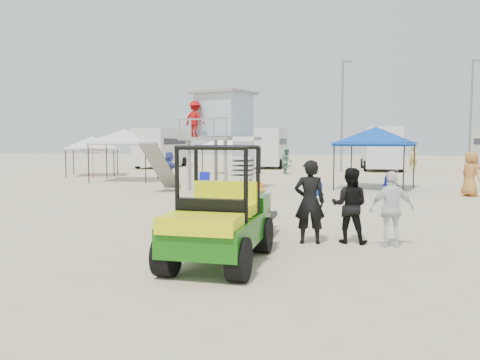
% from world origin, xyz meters
% --- Properties ---
extents(ground, '(140.00, 140.00, 0.00)m').
position_xyz_m(ground, '(0.00, 0.00, 0.00)').
color(ground, beige).
rests_on(ground, ground).
extents(utility_cart, '(1.51, 2.81, 2.10)m').
position_xyz_m(utility_cart, '(0.65, 0.30, 0.98)').
color(utility_cart, '#145A0E').
rests_on(utility_cart, ground).
extents(surf_trailer, '(1.31, 2.33, 2.04)m').
position_xyz_m(surf_trailer, '(0.66, 2.64, 0.83)').
color(surf_trailer, black).
rests_on(surf_trailer, ground).
extents(man_left, '(0.72, 0.52, 1.82)m').
position_xyz_m(man_left, '(2.17, 2.34, 0.91)').
color(man_left, black).
rests_on(man_left, ground).
extents(man_mid, '(0.88, 0.73, 1.64)m').
position_xyz_m(man_mid, '(3.02, 2.59, 0.82)').
color(man_mid, black).
rests_on(man_mid, ground).
extents(man_right, '(1.00, 0.62, 1.60)m').
position_xyz_m(man_right, '(3.87, 2.34, 0.80)').
color(man_right, white).
rests_on(man_right, ground).
extents(lifeguard_tower, '(3.53, 3.53, 4.34)m').
position_xyz_m(lifeguard_tower, '(-2.53, 12.84, 3.23)').
color(lifeguard_tower, gray).
rests_on(lifeguard_tower, ground).
extents(canopy_blue, '(3.94, 3.94, 3.29)m').
position_xyz_m(canopy_blue, '(4.45, 14.78, 2.74)').
color(canopy_blue, black).
rests_on(canopy_blue, ground).
extents(canopy_white_a, '(3.71, 3.71, 3.30)m').
position_xyz_m(canopy_white_a, '(-8.93, 16.52, 2.75)').
color(canopy_white_a, black).
rests_on(canopy_white_a, ground).
extents(canopy_white_b, '(3.92, 3.92, 2.95)m').
position_xyz_m(canopy_white_b, '(-12.71, 19.76, 2.41)').
color(canopy_white_b, black).
rests_on(canopy_white_b, ground).
extents(canopy_white_c, '(3.82, 3.82, 3.09)m').
position_xyz_m(canopy_white_c, '(-4.27, 23.11, 2.54)').
color(canopy_white_c, black).
rests_on(canopy_white_c, ground).
extents(umbrella_a, '(2.52, 2.55, 1.91)m').
position_xyz_m(umbrella_a, '(-11.41, 17.42, 0.95)').
color(umbrella_a, '#AA2512').
rests_on(umbrella_a, ground).
extents(umbrella_b, '(2.54, 2.55, 1.67)m').
position_xyz_m(umbrella_b, '(-3.12, 21.53, 0.83)').
color(umbrella_b, yellow).
rests_on(umbrella_b, ground).
extents(cone_near, '(0.34, 0.34, 0.50)m').
position_xyz_m(cone_near, '(-0.58, 12.56, 0.25)').
color(cone_near, '#E45F07').
rests_on(cone_near, ground).
extents(cone_far, '(0.34, 0.34, 0.50)m').
position_xyz_m(cone_far, '(-1.60, 13.19, 0.25)').
color(cone_far, red).
rests_on(cone_far, ground).
extents(beach_chair_a, '(0.57, 0.61, 0.64)m').
position_xyz_m(beach_chair_a, '(-3.97, 15.29, 0.31)').
color(beach_chair_a, '#1018B0').
rests_on(beach_chair_a, ground).
extents(beach_chair_b, '(0.65, 0.70, 0.64)m').
position_xyz_m(beach_chair_b, '(1.93, 10.04, 0.31)').
color(beach_chair_b, '#0E359E').
rests_on(beach_chair_b, ground).
extents(beach_chair_c, '(0.73, 0.83, 0.64)m').
position_xyz_m(beach_chair_c, '(5.11, 14.42, 0.31)').
color(beach_chair_c, '#1016B3').
rests_on(beach_chair_c, ground).
extents(rv_far_left, '(2.64, 6.80, 3.25)m').
position_xyz_m(rv_far_left, '(-12.00, 29.99, 1.80)').
color(rv_far_left, silver).
rests_on(rv_far_left, ground).
extents(rv_mid_left, '(2.65, 6.50, 3.25)m').
position_xyz_m(rv_mid_left, '(-3.00, 31.49, 1.80)').
color(rv_mid_left, silver).
rests_on(rv_mid_left, ground).
extents(rv_mid_right, '(2.64, 7.00, 3.25)m').
position_xyz_m(rv_mid_right, '(6.00, 29.99, 1.80)').
color(rv_mid_right, silver).
rests_on(rv_mid_right, ground).
extents(light_pole_left, '(0.14, 0.14, 8.00)m').
position_xyz_m(light_pole_left, '(3.00, 27.00, 4.00)').
color(light_pole_left, slate).
rests_on(light_pole_left, ground).
extents(light_pole_right, '(0.14, 0.14, 8.00)m').
position_xyz_m(light_pole_right, '(12.00, 28.50, 4.00)').
color(light_pole_right, slate).
rests_on(light_pole_right, ground).
extents(distant_beachgoers, '(15.77, 18.94, 1.82)m').
position_xyz_m(distant_beachgoers, '(0.94, 19.39, 0.87)').
color(distant_beachgoers, '#52896B').
rests_on(distant_beachgoers, ground).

